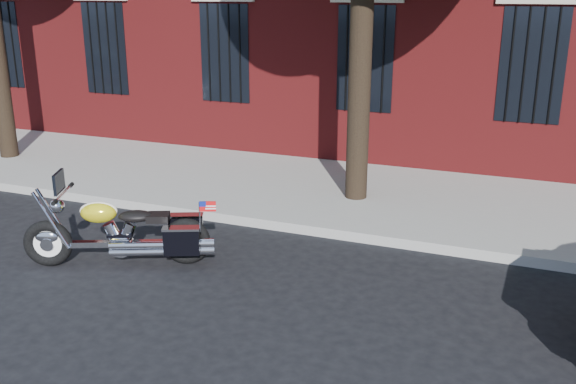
% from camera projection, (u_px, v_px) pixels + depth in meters
% --- Properties ---
extents(ground, '(120.00, 120.00, 0.00)m').
position_uv_depth(ground, '(258.00, 267.00, 8.42)').
color(ground, black).
rests_on(ground, ground).
extents(curb, '(40.00, 0.16, 0.15)m').
position_uv_depth(curb, '(295.00, 227.00, 9.62)').
color(curb, gray).
rests_on(curb, ground).
extents(sidewalk, '(40.00, 3.60, 0.15)m').
position_uv_depth(sidewalk, '(334.00, 192.00, 11.29)').
color(sidewalk, gray).
rests_on(sidewalk, ground).
extents(motorcycle, '(2.46, 1.34, 1.28)m').
position_uv_depth(motorcycle, '(127.00, 234.00, 8.35)').
color(motorcycle, black).
rests_on(motorcycle, ground).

